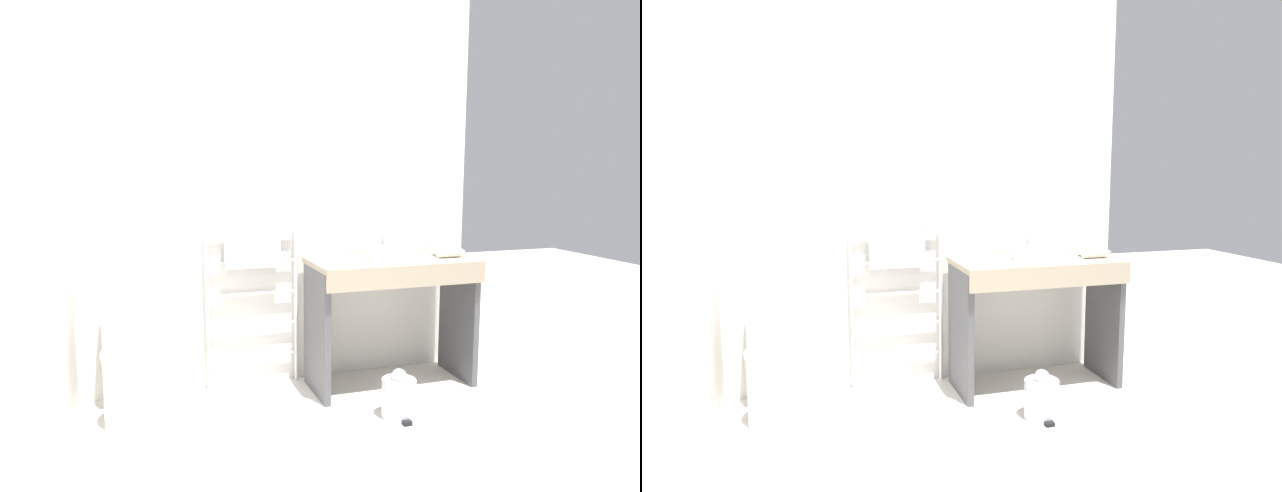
% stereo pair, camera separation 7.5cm
% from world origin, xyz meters
% --- Properties ---
extents(wall_back, '(2.73, 0.12, 2.70)m').
position_xyz_m(wall_back, '(0.00, 1.53, 1.35)').
color(wall_back, silver).
rests_on(wall_back, ground_plane).
extents(wall_side, '(0.12, 2.18, 2.70)m').
position_xyz_m(wall_side, '(-1.31, 0.74, 1.35)').
color(wall_side, silver).
rests_on(wall_side, ground_plane).
extents(toilet, '(0.38, 0.52, 0.79)m').
position_xyz_m(toilet, '(-0.90, 1.13, 0.32)').
color(toilet, white).
rests_on(toilet, ground_plane).
extents(towel_radiator, '(0.60, 0.06, 1.07)m').
position_xyz_m(towel_radiator, '(-0.18, 1.42, 0.77)').
color(towel_radiator, silver).
rests_on(towel_radiator, ground_plane).
extents(vanity_counter, '(1.05, 0.52, 0.84)m').
position_xyz_m(vanity_counter, '(0.68, 1.17, 0.58)').
color(vanity_counter, gray).
rests_on(vanity_counter, ground_plane).
extents(sink_basin, '(0.33, 0.33, 0.07)m').
position_xyz_m(sink_basin, '(0.69, 1.17, 0.88)').
color(sink_basin, white).
rests_on(sink_basin, vanity_counter).
extents(faucet, '(0.02, 0.10, 0.14)m').
position_xyz_m(faucet, '(0.69, 1.34, 0.93)').
color(faucet, silver).
rests_on(faucet, vanity_counter).
extents(cup_near_wall, '(0.07, 0.07, 0.10)m').
position_xyz_m(cup_near_wall, '(0.26, 1.35, 0.89)').
color(cup_near_wall, white).
rests_on(cup_near_wall, vanity_counter).
extents(cup_near_edge, '(0.07, 0.07, 0.10)m').
position_xyz_m(cup_near_edge, '(0.34, 1.28, 0.89)').
color(cup_near_edge, white).
rests_on(cup_near_edge, vanity_counter).
extents(hair_dryer, '(0.21, 0.17, 0.07)m').
position_xyz_m(hair_dryer, '(1.06, 1.13, 0.87)').
color(hair_dryer, white).
rests_on(hair_dryer, vanity_counter).
extents(trash_bin, '(0.20, 0.23, 0.29)m').
position_xyz_m(trash_bin, '(0.52, 0.71, 0.12)').
color(trash_bin, '#B7B7BC').
rests_on(trash_bin, ground_plane).
extents(bath_mat, '(0.56, 0.36, 0.01)m').
position_xyz_m(bath_mat, '(-0.85, 0.62, 0.01)').
color(bath_mat, silver).
rests_on(bath_mat, ground_plane).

